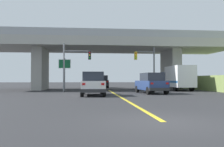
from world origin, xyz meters
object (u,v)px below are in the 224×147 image
(suv_lead, at_px, (93,84))
(box_truck, at_px, (177,78))
(traffic_signal_nearside, at_px, (147,63))
(highway_sign, at_px, (65,67))
(suv_crossing, at_px, (151,83))
(sedan_oncoming, at_px, (102,82))
(traffic_signal_farside, at_px, (73,62))

(suv_lead, height_order, box_truck, box_truck)
(traffic_signal_nearside, relative_size, highway_sign, 1.31)
(traffic_signal_nearside, bearing_deg, highway_sign, 166.47)
(suv_lead, relative_size, highway_sign, 1.19)
(suv_lead, bearing_deg, highway_sign, 109.47)
(suv_crossing, relative_size, highway_sign, 1.20)
(highway_sign, bearing_deg, suv_crossing, -39.01)
(suv_crossing, height_order, box_truck, box_truck)
(suv_lead, bearing_deg, traffic_signal_nearside, 47.74)
(suv_crossing, distance_m, sedan_oncoming, 16.44)
(sedan_oncoming, bearing_deg, suv_lead, -95.52)
(suv_crossing, relative_size, box_truck, 0.72)
(sedan_oncoming, bearing_deg, traffic_signal_farside, -108.38)
(sedan_oncoming, xyz_separation_m, highway_sign, (-5.19, -8.51, 1.94))
(box_truck, relative_size, traffic_signal_farside, 1.23)
(traffic_signal_nearside, height_order, highway_sign, traffic_signal_nearside)
(traffic_signal_nearside, bearing_deg, sedan_oncoming, 113.99)
(traffic_signal_farside, bearing_deg, highway_sign, 112.08)
(traffic_signal_nearside, xyz_separation_m, highway_sign, (-10.05, 2.42, -0.41))
(traffic_signal_nearside, distance_m, highway_sign, 10.35)
(suv_crossing, xyz_separation_m, sedan_oncoming, (-4.00, 15.95, -0.00))
(box_truck, bearing_deg, sedan_oncoming, 132.64)
(traffic_signal_nearside, distance_m, traffic_signal_farside, 8.79)
(box_truck, height_order, traffic_signal_farside, traffic_signal_farside)
(suv_crossing, height_order, highway_sign, highway_sign)
(sedan_oncoming, distance_m, highway_sign, 10.15)
(suv_crossing, xyz_separation_m, box_truck, (5.01, 6.17, 0.58))
(traffic_signal_farside, bearing_deg, sedan_oncoming, 71.62)
(box_truck, distance_m, traffic_signal_farside, 13.17)
(sedan_oncoming, height_order, traffic_signal_farside, traffic_signal_farside)
(traffic_signal_nearside, bearing_deg, traffic_signal_farside, -174.85)
(traffic_signal_nearside, relative_size, traffic_signal_farside, 0.97)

